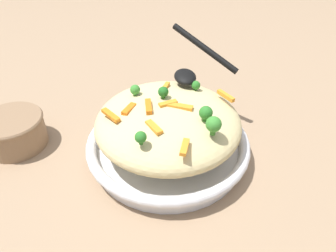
{
  "coord_description": "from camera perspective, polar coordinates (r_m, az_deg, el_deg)",
  "views": [
    {
      "loc": [
        0.43,
        -0.05,
        0.4
      ],
      "look_at": [
        0.0,
        0.0,
        0.07
      ],
      "focal_mm": 34.05,
      "sensor_mm": 36.0,
      "label": 1
    }
  ],
  "objects": [
    {
      "name": "ground_plane",
      "position": [
        0.6,
        -0.0,
        -5.18
      ],
      "size": [
        2.4,
        2.4,
        0.0
      ],
      "primitive_type": "plane",
      "color": "#9E7F60"
    },
    {
      "name": "serving_bowl",
      "position": [
        0.58,
        -0.0,
        -3.53
      ],
      "size": [
        0.29,
        0.29,
        0.04
      ],
      "color": "silver",
      "rests_on": "ground_plane"
    },
    {
      "name": "pasta_mound",
      "position": [
        0.55,
        -0.0,
        0.67
      ],
      "size": [
        0.25,
        0.25,
        0.07
      ],
      "primitive_type": "ellipsoid",
      "color": "#DBC689",
      "rests_on": "serving_bowl"
    },
    {
      "name": "carrot_piece_0",
      "position": [
        0.52,
        -3.51,
        3.51
      ],
      "size": [
        0.04,
        0.01,
        0.01
      ],
      "primitive_type": "cube",
      "rotation": [
        0.0,
        0.0,
        3.15
      ],
      "color": "orange",
      "rests_on": "pasta_mound"
    },
    {
      "name": "carrot_piece_1",
      "position": [
        0.48,
        -2.54,
        -0.2
      ],
      "size": [
        0.04,
        0.03,
        0.01
      ],
      "primitive_type": "cube",
      "rotation": [
        0.0,
        0.0,
        0.48
      ],
      "color": "orange",
      "rests_on": "pasta_mound"
    },
    {
      "name": "carrot_piece_2",
      "position": [
        0.52,
        -0.12,
        3.82
      ],
      "size": [
        0.02,
        0.03,
        0.01
      ],
      "primitive_type": "cube",
      "rotation": [
        0.0,
        0.0,
        1.9
      ],
      "color": "orange",
      "rests_on": "pasta_mound"
    },
    {
      "name": "carrot_piece_3",
      "position": [
        0.52,
        -7.01,
        2.92
      ],
      "size": [
        0.03,
        0.03,
        0.01
      ],
      "primitive_type": "cube",
      "rotation": [
        0.0,
        0.0,
        5.74
      ],
      "color": "orange",
      "rests_on": "pasta_mound"
    },
    {
      "name": "carrot_piece_4",
      "position": [
        0.45,
        3.0,
        -3.77
      ],
      "size": [
        0.03,
        0.02,
        0.01
      ],
      "primitive_type": "cube",
      "rotation": [
        0.0,
        0.0,
        5.96
      ],
      "color": "orange",
      "rests_on": "pasta_mound"
    },
    {
      "name": "carrot_piece_5",
      "position": [
        0.52,
        2.11,
        3.49
      ],
      "size": [
        0.03,
        0.04,
        0.01
      ],
      "primitive_type": "cube",
      "rotation": [
        0.0,
        0.0,
        1.17
      ],
      "color": "orange",
      "rests_on": "pasta_mound"
    },
    {
      "name": "carrot_piece_6",
      "position": [
        0.57,
        -1.03,
        6.82
      ],
      "size": [
        0.04,
        0.02,
        0.01
      ],
      "primitive_type": "cube",
      "rotation": [
        0.0,
        0.0,
        2.68
      ],
      "color": "orange",
      "rests_on": "pasta_mound"
    },
    {
      "name": "carrot_piece_7",
      "position": [
        0.56,
        10.3,
        5.37
      ],
      "size": [
        0.04,
        0.02,
        0.01
      ],
      "primitive_type": "cube",
      "rotation": [
        0.0,
        0.0,
        0.48
      ],
      "color": "orange",
      "rests_on": "pasta_mound"
    },
    {
      "name": "carrot_piece_8",
      "position": [
        0.52,
        -10.22,
        1.95
      ],
      "size": [
        0.04,
        0.03,
        0.01
      ],
      "primitive_type": "cube",
      "rotation": [
        0.0,
        0.0,
        0.63
      ],
      "color": "orange",
      "rests_on": "pasta_mound"
    },
    {
      "name": "broccoli_floret_0",
      "position": [
        0.49,
        6.79,
        2.32
      ],
      "size": [
        0.02,
        0.02,
        0.03
      ],
      "color": "#296820",
      "rests_on": "pasta_mound"
    },
    {
      "name": "broccoli_floret_1",
      "position": [
        0.47,
        8.16,
        0.26
      ],
      "size": [
        0.02,
        0.02,
        0.03
      ],
      "color": "#377928",
      "rests_on": "pasta_mound"
    },
    {
      "name": "broccoli_floret_2",
      "position": [
        0.58,
        5.01,
        7.27
      ],
      "size": [
        0.02,
        0.02,
        0.02
      ],
      "color": "#296820",
      "rests_on": "pasta_mound"
    },
    {
      "name": "broccoli_floret_3",
      "position": [
        0.54,
        -0.85,
        6.1
      ],
      "size": [
        0.02,
        0.02,
        0.02
      ],
      "color": "#205B1C",
      "rests_on": "pasta_mound"
    },
    {
      "name": "broccoli_floret_4",
      "position": [
        0.45,
        -4.91,
        -2.04
      ],
      "size": [
        0.02,
        0.02,
        0.02
      ],
      "color": "#296820",
      "rests_on": "pasta_mound"
    },
    {
      "name": "broccoli_floret_5",
      "position": [
        0.56,
        -5.91,
        6.46
      ],
      "size": [
        0.02,
        0.02,
        0.02
      ],
      "color": "#377928",
      "rests_on": "pasta_mound"
    },
    {
      "name": "serving_spoon",
      "position": [
        0.61,
        4.38,
        10.6
      ],
      "size": [
        0.13,
        0.13,
        0.07
      ],
      "color": "black",
      "rests_on": "pasta_mound"
    },
    {
      "name": "companion_bowl",
      "position": [
        0.66,
        -25.94,
        -0.65
      ],
      "size": [
        0.12,
        0.12,
        0.06
      ],
      "color": "#8C6B4C",
      "rests_on": "ground_plane"
    }
  ]
}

